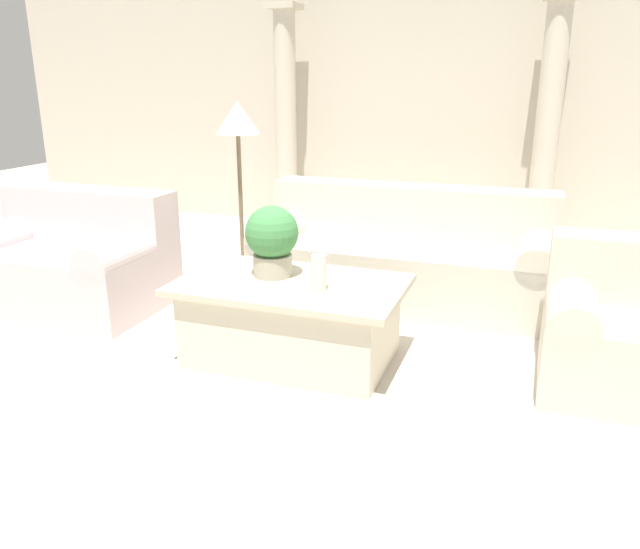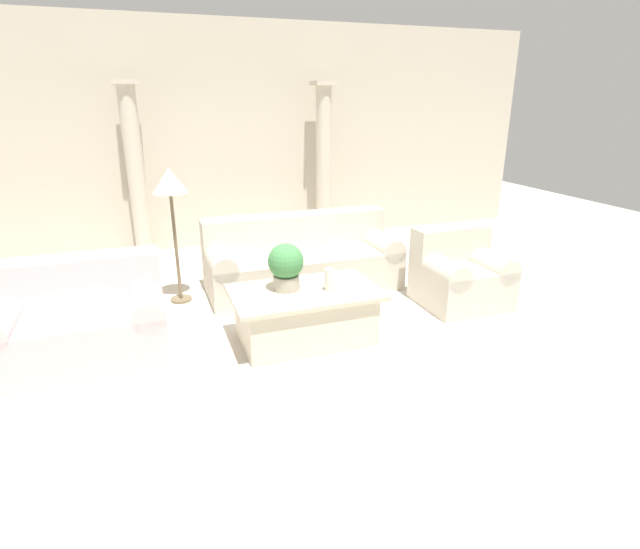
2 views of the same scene
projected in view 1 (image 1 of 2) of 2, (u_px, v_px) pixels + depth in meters
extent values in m
plane|color=beige|center=(317.00, 328.00, 4.32)|extent=(16.00, 16.00, 0.00)
cube|color=beige|center=(415.00, 82.00, 6.55)|extent=(10.00, 0.06, 3.20)
cube|color=beige|center=(401.00, 271.00, 4.81)|extent=(2.23, 0.90, 0.46)
cube|color=beige|center=(411.00, 210.00, 4.94)|extent=(2.23, 0.32, 0.39)
cylinder|color=beige|center=(284.00, 231.00, 5.05)|extent=(0.28, 0.90, 0.28)
cylinder|color=beige|center=(538.00, 253.00, 4.42)|extent=(0.28, 0.90, 0.28)
cube|color=beige|center=(69.00, 277.00, 4.69)|extent=(1.41, 0.90, 0.46)
cube|color=beige|center=(89.00, 214.00, 4.82)|extent=(1.41, 0.32, 0.39)
cylinder|color=beige|center=(5.00, 239.00, 4.79)|extent=(0.28, 0.90, 0.28)
cylinder|color=beige|center=(129.00, 252.00, 4.43)|extent=(0.28, 0.90, 0.28)
cube|color=beige|center=(292.00, 324.00, 3.80)|extent=(1.19, 0.72, 0.46)
cube|color=#BCB398|center=(291.00, 285.00, 3.72)|extent=(1.35, 0.82, 0.04)
cylinder|color=#B2A893|center=(273.00, 265.00, 3.81)|extent=(0.24, 0.24, 0.13)
sphere|color=#428447|center=(272.00, 232.00, 3.75)|extent=(0.32, 0.32, 0.32)
cylinder|color=silver|center=(319.00, 273.00, 3.54)|extent=(0.09, 0.09, 0.21)
cylinder|color=brown|center=(244.00, 275.00, 5.43)|extent=(0.23, 0.23, 0.03)
cylinder|color=brown|center=(241.00, 206.00, 5.24)|extent=(0.04, 0.04, 1.19)
cone|color=beige|center=(237.00, 117.00, 5.02)|extent=(0.36, 0.36, 0.26)
cylinder|color=beige|center=(286.00, 124.00, 6.78)|extent=(0.23, 0.23, 2.32)
cube|color=beige|center=(284.00, 6.00, 6.41)|extent=(0.32, 0.32, 0.06)
cylinder|color=beige|center=(547.00, 132.00, 5.92)|extent=(0.23, 0.23, 2.32)
cube|color=beige|center=(626.00, 353.00, 3.41)|extent=(0.88, 0.80, 0.45)
cube|color=beige|center=(632.00, 269.00, 3.52)|extent=(0.88, 0.28, 0.37)
cylinder|color=beige|center=(572.00, 308.00, 3.44)|extent=(0.28, 0.80, 0.28)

